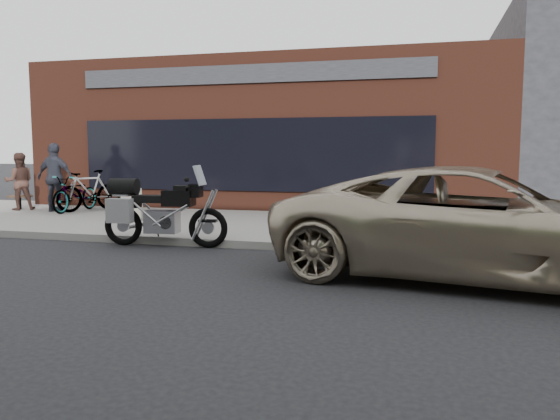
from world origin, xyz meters
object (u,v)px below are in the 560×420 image
Objects in this scene: motorcycle at (156,211)px; cafe_table at (20,197)px; minivan at (479,223)px; cafe_patron_left at (19,181)px; cafe_patron_right at (55,177)px; sandwich_sign at (132,204)px; bicycle_front at (76,194)px; bicycle_rear at (89,191)px.

cafe_table is at bearing 143.85° from motorcycle.
minivan is (5.66, -1.26, 0.13)m from motorcycle.
minivan is 12.74m from cafe_patron_left.
minivan is 3.05× the size of cafe_patron_right.
cafe_patron_right reaches higher than minivan.
sandwich_sign is 4.58m from cafe_table.
motorcycle reaches higher than sandwich_sign.
minivan is 3.05× the size of bicycle_front.
motorcycle is 5.63m from bicycle_rear.
cafe_table is (-4.36, 1.41, -0.02)m from sandwich_sign.
sandwich_sign is (-7.55, 3.66, -0.26)m from minivan.
cafe_patron_left is (-2.05, -0.28, 0.24)m from bicycle_rear.
bicycle_rear is 0.95m from cafe_patron_right.
bicycle_front is 1.17× the size of cafe_patron_left.
bicycle_front is 2.77m from sandwich_sign.
bicycle_rear is 2.64m from sandwich_sign.
sandwich_sign is 0.41× the size of cafe_patron_right.
bicycle_rear reaches higher than bicycle_front.
minivan is at bearing 116.76° from cafe_patron_left.
motorcycle is at bearing 108.61° from cafe_patron_left.
cafe_patron_left reaches higher than cafe_table.
cafe_table is at bearing 177.71° from bicycle_front.
cafe_patron_right is (-4.84, 3.51, 0.42)m from motorcycle.
minivan is 3.56× the size of cafe_patron_left.
cafe_table is 1.56m from cafe_patron_right.
motorcycle reaches higher than bicycle_rear.
bicycle_front is at bearing 73.28° from minivan.
cafe_patron_right is at bearing 140.71° from sandwich_sign.
motorcycle is 0.43× the size of minivan.
cafe_patron_left is 1.28m from cafe_patron_right.
cafe_patron_right reaches higher than cafe_table.
bicycle_rear is 1.17× the size of cafe_patron_left.
cafe_patron_right is at bearing 134.23° from cafe_patron_left.
bicycle_front is 2.45× the size of sandwich_sign.
motorcycle is 5.99m from cafe_patron_right.
bicycle_front is 0.36m from bicycle_rear.
minivan reaches higher than motorcycle.
cafe_patron_left is (-11.77, 4.89, 0.16)m from minivan.
cafe_table is at bearing 76.58° from minivan.
cafe_patron_left is at bearing -50.18° from cafe_table.
sandwich_sign is 4.41m from cafe_patron_left.
motorcycle reaches higher than cafe_table.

